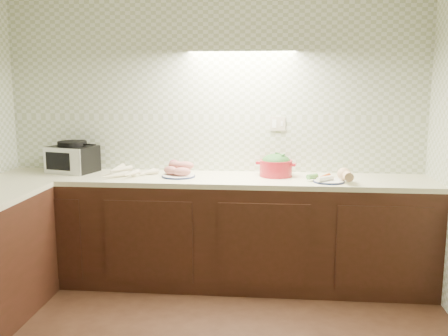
# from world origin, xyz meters

# --- Properties ---
(room) EXTENTS (3.60, 3.60, 2.60)m
(room) POSITION_xyz_m (0.00, 0.00, 1.63)
(room) COLOR black
(room) RESTS_ON ground
(counter) EXTENTS (3.60, 3.60, 0.90)m
(counter) POSITION_xyz_m (-0.68, 0.68, 0.45)
(counter) COLOR black
(counter) RESTS_ON ground
(toaster_oven) EXTENTS (0.44, 0.38, 0.27)m
(toaster_oven) POSITION_xyz_m (-1.21, 1.62, 1.03)
(toaster_oven) COLOR black
(toaster_oven) RESTS_ON counter
(parsnip_pile) EXTENTS (0.39, 0.31, 0.07)m
(parsnip_pile) POSITION_xyz_m (-0.72, 1.47, 0.93)
(parsnip_pile) COLOR beige
(parsnip_pile) RESTS_ON counter
(sweet_potato_plate) EXTENTS (0.28, 0.28, 0.13)m
(sweet_potato_plate) POSITION_xyz_m (-0.26, 1.49, 0.95)
(sweet_potato_plate) COLOR #151D42
(sweet_potato_plate) RESTS_ON counter
(onion_bowl) EXTENTS (0.16, 0.16, 0.12)m
(onion_bowl) POSITION_xyz_m (-0.31, 1.62, 0.95)
(onion_bowl) COLOR black
(onion_bowl) RESTS_ON counter
(dutch_oven) EXTENTS (0.34, 0.33, 0.19)m
(dutch_oven) POSITION_xyz_m (0.54, 1.59, 0.99)
(dutch_oven) COLOR #AA1A25
(dutch_oven) RESTS_ON counter
(veg_plate) EXTENTS (0.36, 0.24, 0.12)m
(veg_plate) POSITION_xyz_m (1.00, 1.38, 0.94)
(veg_plate) COLOR #151D42
(veg_plate) RESTS_ON counter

